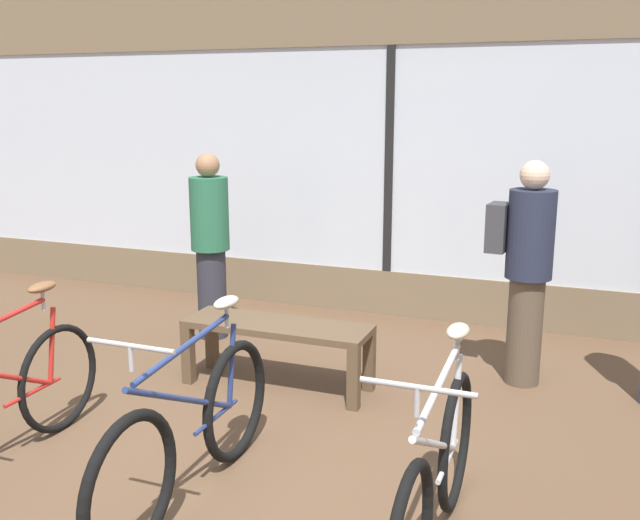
{
  "coord_description": "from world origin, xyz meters",
  "views": [
    {
      "loc": [
        1.85,
        -3.23,
        2.12
      ],
      "look_at": [
        0.0,
        1.55,
        0.95
      ],
      "focal_mm": 40.0,
      "sensor_mm": 36.0,
      "label": 1
    }
  ],
  "objects_px": {
    "bicycle_center": "(191,432)",
    "customer_near_rack": "(526,266)",
    "bicycle_right": "(436,480)",
    "customer_by_window": "(210,240)",
    "display_bench": "(277,335)"
  },
  "relations": [
    {
      "from": "display_bench",
      "to": "bicycle_center",
      "type": "bearing_deg",
      "value": -82.14
    },
    {
      "from": "bicycle_right",
      "to": "customer_by_window",
      "type": "distance_m",
      "value": 3.59
    },
    {
      "from": "bicycle_center",
      "to": "bicycle_right",
      "type": "distance_m",
      "value": 1.32
    },
    {
      "from": "bicycle_center",
      "to": "bicycle_right",
      "type": "relative_size",
      "value": 1.02
    },
    {
      "from": "bicycle_right",
      "to": "customer_by_window",
      "type": "height_order",
      "value": "customer_by_window"
    },
    {
      "from": "bicycle_center",
      "to": "customer_by_window",
      "type": "relative_size",
      "value": 1.06
    },
    {
      "from": "customer_near_rack",
      "to": "customer_by_window",
      "type": "xyz_separation_m",
      "value": [
        -2.72,
        0.11,
        -0.02
      ]
    },
    {
      "from": "bicycle_center",
      "to": "customer_near_rack",
      "type": "relative_size",
      "value": 1.04
    },
    {
      "from": "customer_near_rack",
      "to": "customer_by_window",
      "type": "relative_size",
      "value": 1.02
    },
    {
      "from": "customer_near_rack",
      "to": "customer_by_window",
      "type": "height_order",
      "value": "customer_near_rack"
    },
    {
      "from": "bicycle_center",
      "to": "customer_by_window",
      "type": "xyz_separation_m",
      "value": [
        -1.26,
        2.44,
        0.5
      ]
    },
    {
      "from": "bicycle_right",
      "to": "customer_near_rack",
      "type": "xyz_separation_m",
      "value": [
        0.15,
        2.34,
        0.51
      ]
    },
    {
      "from": "display_bench",
      "to": "customer_near_rack",
      "type": "height_order",
      "value": "customer_near_rack"
    },
    {
      "from": "bicycle_center",
      "to": "customer_near_rack",
      "type": "bearing_deg",
      "value": 57.81
    },
    {
      "from": "bicycle_center",
      "to": "display_bench",
      "type": "height_order",
      "value": "bicycle_center"
    }
  ]
}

